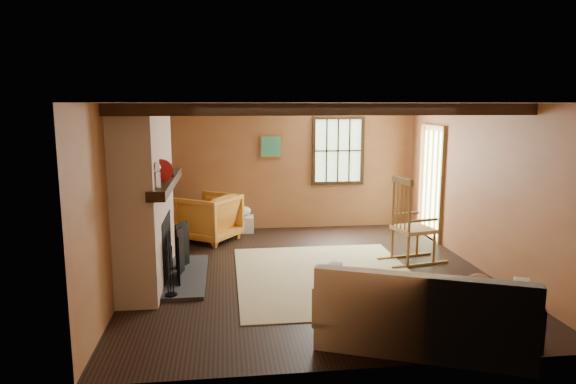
{
  "coord_description": "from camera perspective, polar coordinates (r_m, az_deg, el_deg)",
  "views": [
    {
      "loc": [
        -1.19,
        -6.98,
        2.39
      ],
      "look_at": [
        -0.27,
        0.4,
        1.11
      ],
      "focal_mm": 32.0,
      "sensor_mm": 36.0,
      "label": 1
    }
  ],
  "objects": [
    {
      "name": "room_envelope",
      "position": [
        7.41,
        3.89,
        3.87
      ],
      "size": [
        5.02,
        5.52,
        2.44
      ],
      "color": "brown",
      "rests_on": "ground"
    },
    {
      "name": "ground",
      "position": [
        7.47,
        2.44,
        -8.92
      ],
      "size": [
        5.5,
        5.5,
        0.0
      ],
      "primitive_type": "plane",
      "color": "black",
      "rests_on": "ground"
    },
    {
      "name": "rocking_chair",
      "position": [
        8.03,
        13.49,
        -3.72
      ],
      "size": [
        1.04,
        0.69,
        1.33
      ],
      "rotation": [
        0.0,
        0.0,
        1.78
      ],
      "color": "tan",
      "rests_on": "ground"
    },
    {
      "name": "rug",
      "position": [
        7.32,
        4.27,
        -9.32
      ],
      "size": [
        2.5,
        3.0,
        0.01
      ],
      "primitive_type": "cube",
      "color": "tan",
      "rests_on": "ground"
    },
    {
      "name": "basket_pillow",
      "position": [
        9.72,
        -5.32,
        -2.12
      ],
      "size": [
        0.46,
        0.4,
        0.2
      ],
      "primitive_type": "ellipsoid",
      "rotation": [
        0.0,
        0.0,
        0.23
      ],
      "color": "beige",
      "rests_on": "laundry_basket"
    },
    {
      "name": "sofa",
      "position": [
        5.42,
        14.76,
        -13.26
      ],
      "size": [
        2.27,
        1.65,
        0.84
      ],
      "rotation": [
        0.0,
        0.0,
        -0.4
      ],
      "color": "beige",
      "rests_on": "ground"
    },
    {
      "name": "laundry_basket",
      "position": [
        9.77,
        -5.29,
        -3.55
      ],
      "size": [
        0.52,
        0.41,
        0.3
      ],
      "primitive_type": "cube",
      "rotation": [
        0.0,
        0.0,
        -0.06
      ],
      "color": "white",
      "rests_on": "ground"
    },
    {
      "name": "fireplace",
      "position": [
        7.17,
        -15.32,
        -0.94
      ],
      "size": [
        1.02,
        2.3,
        2.4
      ],
      "color": "#953D39",
      "rests_on": "ground"
    },
    {
      "name": "firewood_pile",
      "position": [
        9.87,
        -11.45,
        -3.73
      ],
      "size": [
        0.68,
        0.12,
        0.25
      ],
      "color": "brown",
      "rests_on": "ground"
    },
    {
      "name": "armchair",
      "position": [
        9.16,
        -8.8,
        -2.82
      ],
      "size": [
        1.26,
        1.26,
        0.83
      ],
      "primitive_type": "imported",
      "rotation": [
        0.0,
        0.0,
        -2.18
      ],
      "color": "#BF6026",
      "rests_on": "ground"
    }
  ]
}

